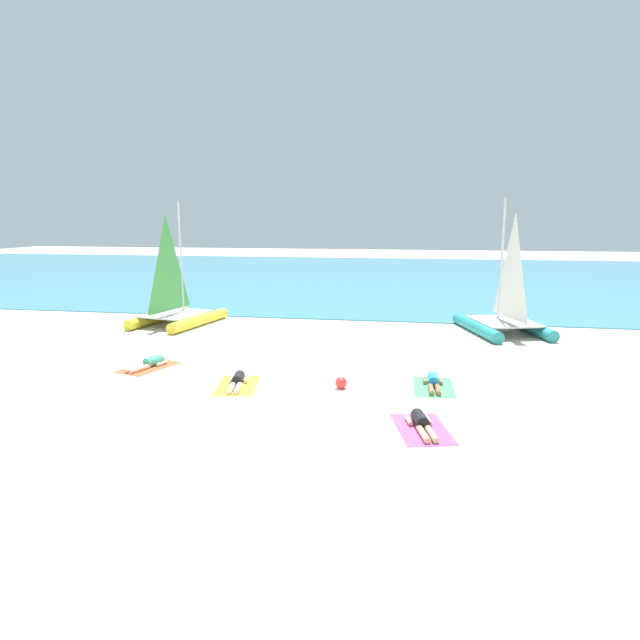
# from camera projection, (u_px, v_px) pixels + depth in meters

# --- Properties ---
(ground_plane) EXTENTS (120.00, 120.00, 0.00)m
(ground_plane) POSITION_uv_depth(u_px,v_px,m) (339.00, 327.00, 23.44)
(ground_plane) COLOR beige
(ocean_water) EXTENTS (120.00, 40.00, 0.05)m
(ocean_water) POSITION_uv_depth(u_px,v_px,m) (376.00, 276.00, 44.32)
(ocean_water) COLOR teal
(ocean_water) RESTS_ON ground
(sailboat_yellow) EXTENTS (3.34, 4.53, 5.37)m
(sailboat_yellow) POSITION_uv_depth(u_px,v_px,m) (176.00, 307.00, 23.86)
(sailboat_yellow) COLOR yellow
(sailboat_yellow) RESTS_ON ground
(sailboat_teal) EXTENTS (3.73, 4.75, 5.43)m
(sailboat_teal) POSITION_uv_depth(u_px,v_px,m) (504.00, 314.00, 22.07)
(sailboat_teal) COLOR teal
(sailboat_teal) RESTS_ON ground
(towel_leftmost) EXTENTS (1.62, 2.14, 0.01)m
(towel_leftmost) POSITION_uv_depth(u_px,v_px,m) (149.00, 367.00, 17.12)
(towel_leftmost) COLOR #EA5933
(towel_leftmost) RESTS_ON ground
(sunbather_leftmost) EXTENTS (0.84, 1.54, 0.30)m
(sunbather_leftmost) POSITION_uv_depth(u_px,v_px,m) (150.00, 363.00, 17.15)
(sunbather_leftmost) COLOR #3FB28C
(sunbather_leftmost) RESTS_ON towel_leftmost
(towel_center_left) EXTENTS (1.40, 2.05, 0.01)m
(towel_center_left) POSITION_uv_depth(u_px,v_px,m) (237.00, 386.00, 15.23)
(towel_center_left) COLOR yellow
(towel_center_left) RESTS_ON ground
(sunbather_center_left) EXTENTS (0.66, 1.57, 0.30)m
(sunbather_center_left) POSITION_uv_depth(u_px,v_px,m) (238.00, 381.00, 15.27)
(sunbather_center_left) COLOR black
(sunbather_center_left) RESTS_ON towel_center_left
(towel_center_right) EXTENTS (1.51, 2.10, 0.01)m
(towel_center_right) POSITION_uv_depth(u_px,v_px,m) (422.00, 429.00, 12.08)
(towel_center_right) COLOR #D84C99
(towel_center_right) RESTS_ON ground
(sunbather_center_right) EXTENTS (0.75, 1.56, 0.30)m
(sunbather_center_right) POSITION_uv_depth(u_px,v_px,m) (421.00, 423.00, 12.13)
(sunbather_center_right) COLOR black
(sunbather_center_right) RESTS_ON towel_center_right
(towel_rightmost) EXTENTS (1.16, 1.93, 0.01)m
(towel_rightmost) POSITION_uv_depth(u_px,v_px,m) (433.00, 387.00, 15.12)
(towel_rightmost) COLOR #4CB266
(towel_rightmost) RESTS_ON ground
(sunbather_rightmost) EXTENTS (0.55, 1.56, 0.30)m
(sunbather_rightmost) POSITION_uv_depth(u_px,v_px,m) (433.00, 382.00, 15.16)
(sunbather_rightmost) COLOR #268CCC
(sunbather_rightmost) RESTS_ON towel_rightmost
(beach_ball) EXTENTS (0.33, 0.33, 0.33)m
(beach_ball) POSITION_uv_depth(u_px,v_px,m) (341.00, 383.00, 14.96)
(beach_ball) COLOR red
(beach_ball) RESTS_ON ground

